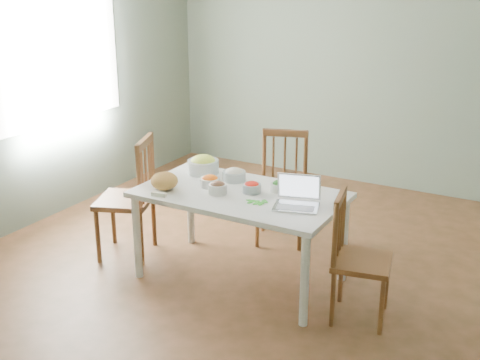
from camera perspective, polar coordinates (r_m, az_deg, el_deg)
The scene contains 20 objects.
floor at distance 5.01m, azimuth 3.42°, elevation -8.70°, with size 5.00×5.00×0.00m, color #422B15.
wall_back at distance 6.84m, azimuth 13.12°, elevation 10.39°, with size 5.00×0.00×2.70m, color slate.
wall_front at distance 2.62m, azimuth -20.98°, elevation -4.33°, with size 5.00×0.00×2.70m, color slate.
wall_left at distance 6.03m, azimuth -18.38°, elevation 8.79°, with size 0.00×5.00×2.70m, color slate.
window_left at distance 6.20m, azimuth -16.35°, elevation 10.66°, with size 0.04×1.60×1.20m, color white.
dining_table at distance 4.78m, azimuth -0.00°, elevation -5.23°, with size 1.54×0.87×0.72m, color white, non-canonical shape.
chair_far at distance 5.41m, azimuth 3.87°, elevation -0.84°, with size 0.43×0.41×0.98m, color #593117, non-canonical shape.
chair_left at distance 5.22m, azimuth -10.65°, elevation -1.59°, with size 0.46×0.43×1.03m, color #593117, non-canonical shape.
chair_right at distance 4.31m, azimuth 11.29°, elevation -7.16°, with size 0.40×0.38×0.91m, color #593117, non-canonical shape.
bread_boule at distance 4.73m, azimuth -7.02°, elevation -0.08°, with size 0.21×0.21×0.14m, color #B57C3A.
butter_stick at distance 4.60m, azimuth -7.53°, elevation -1.33°, with size 0.11×0.03×0.03m, color beige.
bowl_squash at distance 5.07m, azimuth -3.43°, elevation 1.45°, with size 0.26×0.26×0.15m, color #F2F651, non-canonical shape.
bowl_carrot at distance 4.77m, azimuth -2.81°, elevation -0.09°, with size 0.16×0.16×0.09m, color #DD6A00, non-canonical shape.
bowl_onion at distance 4.89m, azimuth -0.56°, elevation 0.51°, with size 0.18×0.18×0.10m, color silver, non-canonical shape.
bowl_mushroom at distance 4.61m, azimuth -2.08°, elevation -0.72°, with size 0.14×0.14×0.09m, color #3B1F0D, non-canonical shape.
bowl_redpep at distance 4.64m, azimuth 1.09°, elevation -0.66°, with size 0.14×0.14×0.08m, color red, non-canonical shape.
bowl_broccoli at distance 4.67m, azimuth 3.66°, elevation -0.55°, with size 0.13×0.13×0.08m, color #0C4D0A, non-canonical shape.
flatbread at distance 4.79m, azimuth 4.96°, elevation -0.49°, with size 0.20×0.20×0.02m, color beige.
basil_bunch at distance 4.46m, azimuth 1.46°, elevation -1.93°, with size 0.18×0.18×0.02m, color #236F27, non-canonical shape.
laptop at distance 4.33m, azimuth 5.25°, elevation -1.26°, with size 0.31×0.27×0.22m, color silver, non-canonical shape.
Camera 1 is at (1.92, -3.99, 2.34)m, focal length 46.04 mm.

